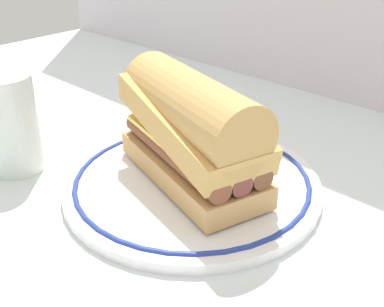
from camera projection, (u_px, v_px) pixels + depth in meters
name	position (u px, v px, depth m)	size (l,w,h in m)	color
ground_plane	(186.00, 207.00, 0.51)	(1.50, 1.50, 0.00)	silver
plate	(192.00, 183.00, 0.54)	(0.29, 0.29, 0.01)	white
sausage_sandwich	(192.00, 128.00, 0.50)	(0.21, 0.13, 0.12)	tan
drinking_glass	(12.00, 130.00, 0.56)	(0.06, 0.06, 0.12)	silver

